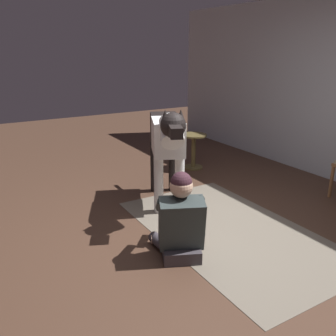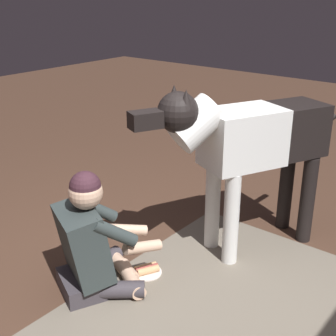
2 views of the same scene
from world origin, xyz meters
name	(u,v)px [view 2 (image 2 of 2)]	position (x,y,z in m)	size (l,w,h in m)	color
ground_plane	(152,305)	(0.00, 0.00, 0.00)	(15.03, 15.03, 0.00)	#4B3225
area_rug	(192,324)	(-0.02, 0.30, 0.00)	(2.52, 1.47, 0.01)	#706759
person_sitting_on_floor	(92,243)	(0.10, -0.41, 0.34)	(0.71, 0.62, 0.83)	#3D373D
large_dog	(249,142)	(-0.96, 0.08, 0.83)	(1.55, 0.82, 1.27)	white
hot_dog_on_plate	(147,270)	(-0.24, -0.25, 0.03)	(0.21, 0.21, 0.06)	white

